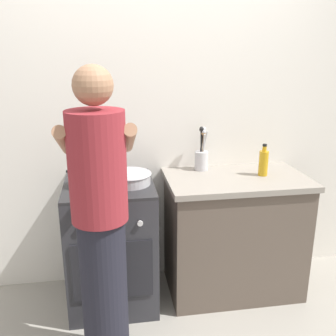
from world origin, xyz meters
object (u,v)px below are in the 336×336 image
object	(u,v)px
pot	(87,178)
oil_bottle	(263,162)
mixing_bowl	(130,178)
utensil_crock	(202,157)
stove_range	(112,244)
person	(101,225)

from	to	relation	value
pot	oil_bottle	world-z (taller)	oil_bottle
mixing_bowl	utensil_crock	bearing A→B (deg)	22.99
stove_range	person	world-z (taller)	person
oil_bottle	person	xyz separation A→B (m)	(-1.14, -0.56, -0.14)
utensil_crock	person	world-z (taller)	person
pot	mixing_bowl	xyz separation A→B (m)	(0.28, 0.01, -0.02)
pot	utensil_crock	world-z (taller)	utensil_crock
person	stove_range	bearing A→B (deg)	84.70
pot	oil_bottle	xyz separation A→B (m)	(1.23, 0.04, 0.04)
stove_range	pot	world-z (taller)	pot
oil_bottle	stove_range	bearing A→B (deg)	-179.53
stove_range	pot	xyz separation A→B (m)	(-0.14, -0.03, 0.51)
pot	oil_bottle	distance (m)	1.23
stove_range	oil_bottle	bearing A→B (deg)	0.47
mixing_bowl	stove_range	bearing A→B (deg)	171.28
stove_range	pot	size ratio (longest dim) A/B	3.53
stove_range	mixing_bowl	size ratio (longest dim) A/B	3.05
pot	stove_range	bearing A→B (deg)	12.65
utensil_crock	mixing_bowl	bearing A→B (deg)	-157.01
pot	person	xyz separation A→B (m)	(0.09, -0.52, -0.10)
person	utensil_crock	bearing A→B (deg)	45.88
stove_range	mixing_bowl	bearing A→B (deg)	-8.72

